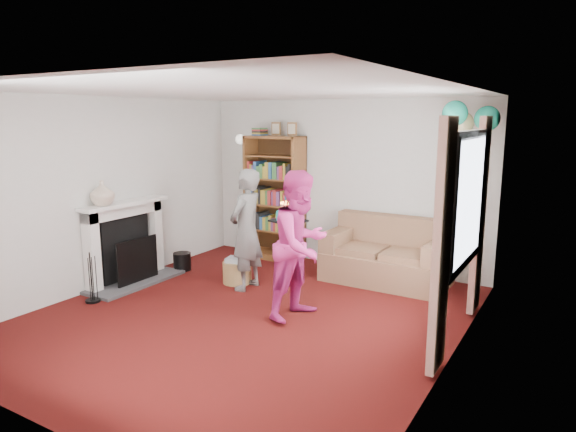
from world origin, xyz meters
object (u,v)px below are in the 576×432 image
Objects in this scene: bookcase at (276,199)px; person_magenta at (301,245)px; birthday_cake at (288,216)px; sofa at (388,257)px; person_striped at (246,230)px.

bookcase is 1.29× the size of person_magenta.
person_magenta reaches higher than birthday_cake.
person_magenta is at bearing -18.28° from birthday_cake.
bookcase reaches higher than sofa.
sofa is 1.00× the size of person_magenta.
bookcase is at bearing 174.12° from sofa.
person_striped is 1.19m from person_magenta.
birthday_cake is (0.88, -0.41, 0.34)m from person_striped.
sofa is 1.05× the size of person_striped.
bookcase is 2.34m from birthday_cake.
birthday_cake is (1.36, -1.90, 0.18)m from bookcase.
person_magenta is (-0.40, -1.74, 0.50)m from sofa.
birthday_cake is at bearing -109.15° from sofa.
birthday_cake reaches higher than sofa.
sofa is 2.00m from person_striped.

